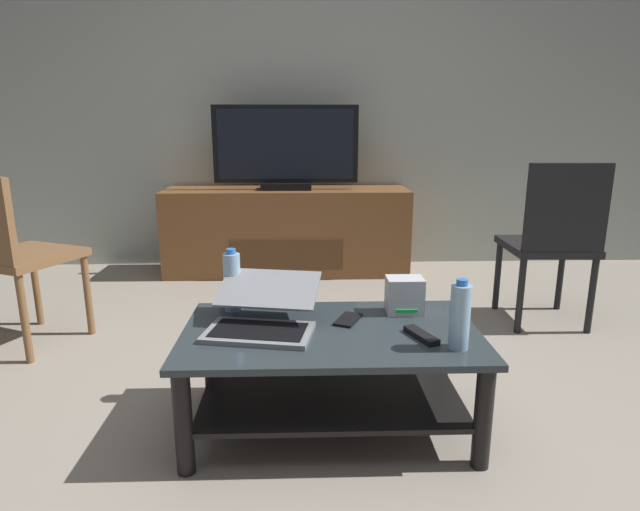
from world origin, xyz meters
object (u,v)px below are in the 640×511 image
at_px(coffee_table, 331,361).
at_px(media_cabinet, 287,231).
at_px(dining_chair, 554,237).
at_px(tv_remote, 421,335).
at_px(television, 286,150).
at_px(router_box, 404,295).
at_px(water_bottle_far, 232,281).
at_px(laptop, 263,314).
at_px(side_chair, 9,251).
at_px(water_bottle_near, 460,316).
at_px(cell_phone, 348,320).

bearing_deg(coffee_table, media_cabinet, 95.88).
height_order(dining_chair, tv_remote, dining_chair).
distance_m(media_cabinet, television, 0.61).
bearing_deg(router_box, water_bottle_far, 175.71).
relative_size(television, water_bottle_far, 4.20).
distance_m(laptop, tv_remote, 0.56).
distance_m(dining_chair, side_chair, 2.80).
bearing_deg(media_cabinet, router_box, -75.26).
height_order(router_box, tv_remote, router_box).
relative_size(laptop, water_bottle_far, 1.72).
distance_m(dining_chair, water_bottle_near, 1.42).
bearing_deg(media_cabinet, water_bottle_near, -74.70).
height_order(media_cabinet, dining_chair, dining_chair).
distance_m(media_cabinet, cell_phone, 2.07).
xyz_separation_m(side_chair, water_bottle_near, (1.94, -0.93, -0.01)).
height_order(coffee_table, tv_remote, tv_remote).
height_order(water_bottle_far, cell_phone, water_bottle_far).
distance_m(television, side_chair, 1.92).
distance_m(coffee_table, tv_remote, 0.35).
height_order(water_bottle_near, cell_phone, water_bottle_near).
height_order(laptop, water_bottle_near, water_bottle_near).
height_order(dining_chair, laptop, dining_chair).
bearing_deg(television, water_bottle_far, -94.76).
distance_m(coffee_table, side_chair, 1.73).
bearing_deg(television, side_chair, -134.20).
distance_m(television, water_bottle_far, 1.94).
distance_m(media_cabinet, water_bottle_far, 1.93).
bearing_deg(tv_remote, television, 81.39).
bearing_deg(television, router_box, -75.11).
bearing_deg(laptop, media_cabinet, 89.34).
relative_size(dining_chair, laptop, 2.12).
bearing_deg(coffee_table, laptop, 174.94).
bearing_deg(cell_phone, water_bottle_far, -172.42).
xyz_separation_m(water_bottle_near, cell_phone, (-0.34, 0.26, -0.11)).
xyz_separation_m(router_box, tv_remote, (0.01, -0.25, -0.06)).
xyz_separation_m(media_cabinet, television, (0.00, -0.02, 0.61)).
bearing_deg(side_chair, tv_remote, -24.74).
bearing_deg(television, laptop, -90.67).
height_order(television, water_bottle_far, television).
distance_m(laptop, router_box, 0.56).
xyz_separation_m(cell_phone, tv_remote, (0.24, -0.17, 0.01)).
bearing_deg(side_chair, cell_phone, -22.93).
height_order(cell_phone, tv_remote, tv_remote).
distance_m(water_bottle_near, water_bottle_far, 0.88).
xyz_separation_m(coffee_table, laptop, (-0.24, 0.02, 0.18)).
xyz_separation_m(dining_chair, tv_remote, (-0.95, -1.06, -0.11)).
xyz_separation_m(coffee_table, tv_remote, (0.31, -0.08, 0.13)).
bearing_deg(media_cabinet, water_bottle_far, -94.71).
height_order(television, side_chair, television).
bearing_deg(laptop, water_bottle_far, 123.67).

